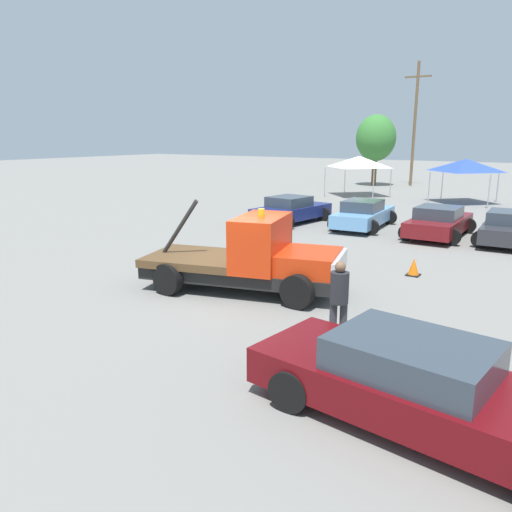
# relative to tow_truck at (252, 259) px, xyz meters

# --- Properties ---
(ground_plane) EXTENTS (160.00, 160.00, 0.00)m
(ground_plane) POSITION_rel_tow_truck_xyz_m (-0.32, -0.09, -0.92)
(ground_plane) COLOR gray
(tow_truck) EXTENTS (5.85, 3.43, 2.51)m
(tow_truck) POSITION_rel_tow_truck_xyz_m (0.00, 0.00, 0.00)
(tow_truck) COLOR black
(tow_truck) RESTS_ON ground
(foreground_car) EXTENTS (5.58, 2.57, 1.34)m
(foreground_car) POSITION_rel_tow_truck_xyz_m (5.82, -4.25, -0.27)
(foreground_car) COLOR #5B0A0F
(foreground_car) RESTS_ON ground
(person_near_truck) EXTENTS (0.39, 0.39, 1.74)m
(person_near_truck) POSITION_rel_tow_truck_xyz_m (3.44, -1.93, 0.08)
(person_near_truck) COLOR #38383D
(person_near_truck) RESTS_ON ground
(parked_car_navy) EXTENTS (2.84, 4.70, 1.34)m
(parked_car_navy) POSITION_rel_tow_truck_xyz_m (-4.61, 10.51, -0.27)
(parked_car_navy) COLOR navy
(parked_car_navy) RESTS_ON ground
(parked_car_skyblue) EXTENTS (2.56, 4.78, 1.34)m
(parked_car_skyblue) POSITION_rel_tow_truck_xyz_m (-1.04, 11.08, -0.27)
(parked_car_skyblue) COLOR #669ED1
(parked_car_skyblue) RESTS_ON ground
(parked_car_maroon) EXTENTS (2.50, 4.57, 1.34)m
(parked_car_maroon) POSITION_rel_tow_truck_xyz_m (2.46, 10.78, -0.27)
(parked_car_maroon) COLOR maroon
(parked_car_maroon) RESTS_ON ground
(parked_car_charcoal) EXTENTS (2.50, 4.46, 1.34)m
(parked_car_charcoal) POSITION_rel_tow_truck_xyz_m (5.18, 10.94, -0.27)
(parked_car_charcoal) COLOR #2D2D33
(parked_car_charcoal) RESTS_ON ground
(canopy_tent_white) EXTENTS (3.67, 3.67, 2.85)m
(canopy_tent_white) POSITION_rel_tow_truck_xyz_m (-6.17, 23.25, 1.53)
(canopy_tent_white) COLOR #9E9EA3
(canopy_tent_white) RESTS_ON ground
(canopy_tent_blue) EXTENTS (3.58, 3.58, 2.82)m
(canopy_tent_blue) POSITION_rel_tow_truck_xyz_m (1.06, 23.16, 1.50)
(canopy_tent_blue) COLOR #9E9EA3
(canopy_tent_blue) RESTS_ON ground
(tree_left) EXTENTS (3.39, 3.39, 6.05)m
(tree_left) POSITION_rel_tow_truck_xyz_m (-7.93, 31.34, 3.14)
(tree_left) COLOR brown
(tree_left) RESTS_ON ground
(traffic_cone) EXTENTS (0.40, 0.40, 0.55)m
(traffic_cone) POSITION_rel_tow_truck_xyz_m (3.33, 4.06, -0.67)
(traffic_cone) COLOR black
(traffic_cone) RESTS_ON ground
(utility_pole) EXTENTS (2.20, 0.24, 10.31)m
(utility_pole) POSITION_rel_tow_truck_xyz_m (-5.21, 33.11, 4.50)
(utility_pole) COLOR brown
(utility_pole) RESTS_ON ground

